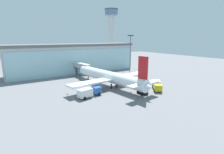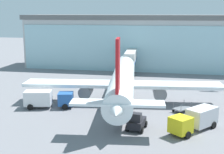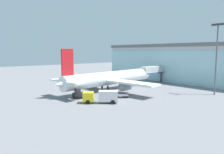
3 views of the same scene
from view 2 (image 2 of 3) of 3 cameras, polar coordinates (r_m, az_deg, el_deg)
ground at (r=47.73m, az=1.45°, el=-5.78°), size 240.00×240.00×0.00m
terminal_building at (r=81.65m, az=5.64°, el=6.44°), size 61.73×12.91×13.68m
jet_bridge at (r=71.22m, az=3.48°, el=3.73°), size 3.02×12.10×5.81m
airplane at (r=50.75m, az=1.95°, el=-0.74°), size 31.81×36.24×11.53m
catering_truck at (r=48.73m, az=-11.79°, el=-3.87°), size 7.60×3.74×2.65m
fuel_truck at (r=40.11m, az=14.99°, el=-7.46°), size 6.38×7.01×2.65m
baggage_cart at (r=47.19m, az=12.75°, el=-5.65°), size 3.09×3.13×1.50m
pushback_tug at (r=39.36m, az=4.49°, el=-8.22°), size 2.53×3.41×2.30m
safety_cone_nose at (r=42.66m, az=2.34°, el=-7.58°), size 0.36×0.36×0.55m
safety_cone_wingtip at (r=55.49m, az=-13.86°, el=-3.31°), size 0.36×0.36×0.55m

